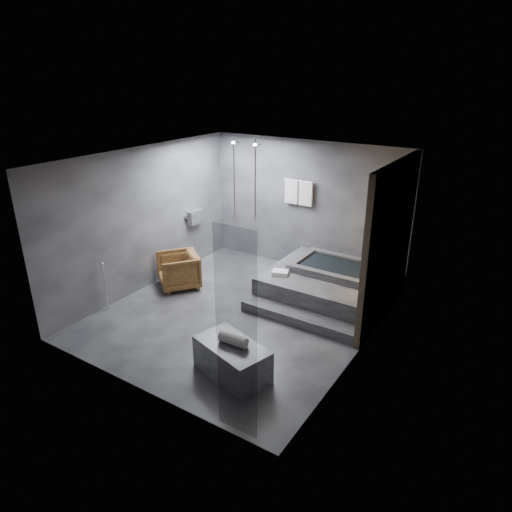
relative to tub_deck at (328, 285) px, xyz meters
The scene contains 7 objects.
room 2.02m from the tub_deck, 118.47° to the right, with size 5.00×5.04×2.82m.
tub_deck is the anchor object (origin of this frame).
tub_step 1.19m from the tub_deck, 90.00° to the right, with size 2.20×0.36×0.18m, color #2F2F31.
concrete_bench 2.99m from the tub_deck, 92.57° to the right, with size 1.11×0.61×0.50m, color #333336.
driftwood_chair 2.98m from the tub_deck, 155.99° to the right, with size 0.76×0.78×0.71m, color #432710.
rolled_towel 2.99m from the tub_deck, 92.27° to the right, with size 0.16×0.16×0.43m, color white.
deck_towel 0.97m from the tub_deck, 143.60° to the right, with size 0.30×0.22×0.08m, color white.
Camera 1 is at (4.18, -5.97, 4.10)m, focal length 32.00 mm.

